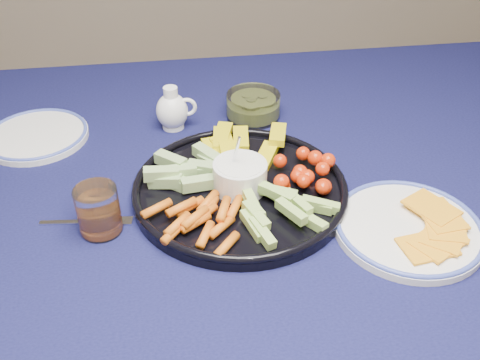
{
  "coord_description": "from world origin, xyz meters",
  "views": [
    {
      "loc": [
        -0.18,
        -0.85,
        1.35
      ],
      "look_at": [
        -0.07,
        -0.09,
        0.78
      ],
      "focal_mm": 40.0,
      "sensor_mm": 36.0,
      "label": 1
    }
  ],
  "objects": [
    {
      "name": "creamer_pitcher",
      "position": [
        -0.18,
        0.17,
        0.79
      ],
      "size": [
        0.09,
        0.07,
        0.1
      ],
      "color": "white",
      "rests_on": "dining_table"
    },
    {
      "name": "dining_table",
      "position": [
        0.0,
        0.0,
        0.66
      ],
      "size": [
        1.67,
        1.07,
        0.75
      ],
      "color": "#452517",
      "rests_on": "ground"
    },
    {
      "name": "pickle_bowl",
      "position": [
        0.0,
        0.19,
        0.77
      ],
      "size": [
        0.12,
        0.12,
        0.06
      ],
      "color": "white",
      "rests_on": "dining_table"
    },
    {
      "name": "fork_left",
      "position": [
        -0.33,
        -0.13,
        0.75
      ],
      "size": [
        0.16,
        0.03,
        0.0
      ],
      "color": "silver",
      "rests_on": "dining_table"
    },
    {
      "name": "fork_right",
      "position": [
        0.22,
        -0.19,
        0.75
      ],
      "size": [
        0.1,
        0.14,
        0.0
      ],
      "color": "silver",
      "rests_on": "dining_table"
    },
    {
      "name": "crudite_platter",
      "position": [
        -0.07,
        -0.09,
        0.77
      ],
      "size": [
        0.39,
        0.39,
        0.13
      ],
      "color": "black",
      "rests_on": "dining_table"
    },
    {
      "name": "juice_tumbler",
      "position": [
        -0.31,
        -0.15,
        0.78
      ],
      "size": [
        0.07,
        0.07,
        0.08
      ],
      "color": "white",
      "rests_on": "dining_table"
    },
    {
      "name": "side_plate_extra",
      "position": [
        -0.47,
        0.16,
        0.76
      ],
      "size": [
        0.21,
        0.21,
        0.02
      ],
      "color": "white",
      "rests_on": "dining_table"
    },
    {
      "name": "cheese_plate",
      "position": [
        0.2,
        -0.23,
        0.76
      ],
      "size": [
        0.25,
        0.25,
        0.03
      ],
      "color": "white",
      "rests_on": "dining_table"
    }
  ]
}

